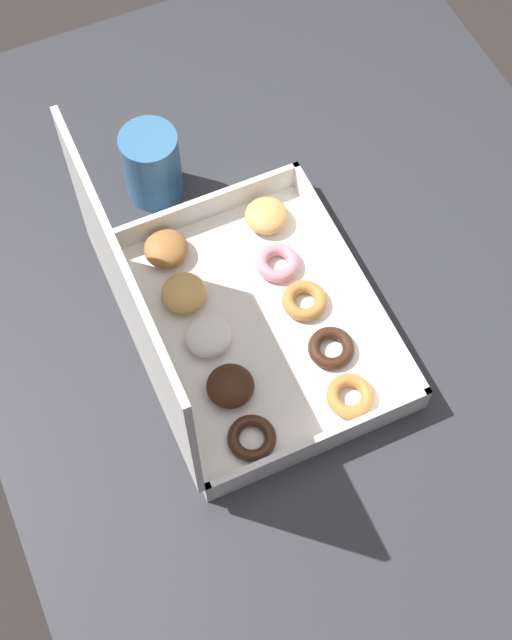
{
  "coord_description": "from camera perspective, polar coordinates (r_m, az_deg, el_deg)",
  "views": [
    {
      "loc": [
        -0.49,
        0.29,
        1.78
      ],
      "look_at": [
        -0.02,
        0.08,
        0.79
      ],
      "focal_mm": 50.0,
      "sensor_mm": 36.0,
      "label": 1
    }
  ],
  "objects": [
    {
      "name": "dining_table",
      "position": [
        1.25,
        2.97,
        -0.84
      ],
      "size": [
        1.15,
        0.87,
        0.77
      ],
      "color": "#2D2D33",
      "rests_on": "ground_plane"
    },
    {
      "name": "ground_plane",
      "position": [
        1.87,
        2.02,
        -10.08
      ],
      "size": [
        8.0,
        8.0,
        0.0
      ],
      "primitive_type": "plane",
      "color": "#2D2826"
    },
    {
      "name": "donut_box",
      "position": [
        1.08,
        -2.32,
        0.33
      ],
      "size": [
        0.37,
        0.3,
        0.29
      ],
      "color": "silver",
      "rests_on": "dining_table"
    },
    {
      "name": "coffee_mug",
      "position": [
        1.21,
        -6.7,
        9.88
      ],
      "size": [
        0.08,
        0.08,
        0.11
      ],
      "color": "teal",
      "rests_on": "dining_table"
    }
  ]
}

